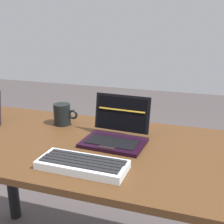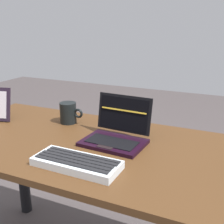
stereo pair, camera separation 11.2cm
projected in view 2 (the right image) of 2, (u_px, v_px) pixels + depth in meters
The scene contains 4 objects.
desk at pixel (104, 173), 1.18m from camera, with size 1.52×0.67×0.70m.
laptop_front at pixel (116, 134), 1.17m from camera, with size 0.26×0.21×0.18m.
external_keyboard at pixel (77, 163), 0.97m from camera, with size 0.31×0.13×0.03m.
coffee_mug at pixel (68, 113), 1.39m from camera, with size 0.12×0.08×0.10m.
Camera 2 is at (0.47, -0.94, 1.18)m, focal length 45.92 mm.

